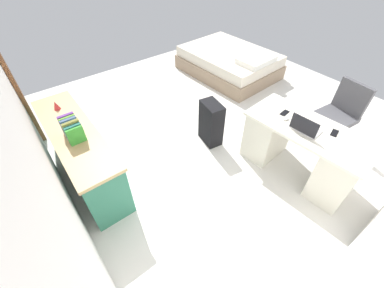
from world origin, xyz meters
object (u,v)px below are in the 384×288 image
(suitcase_black, at_px, (211,123))
(computer_mouse, at_px, (286,118))
(office_chair, at_px, (337,118))
(credenza, at_px, (82,154))
(cell_phone_by_mouse, at_px, (285,113))
(figurine_small, at_px, (56,105))
(bed, at_px, (229,62))
(desk, at_px, (301,149))
(cell_phone_near_laptop, at_px, (335,133))
(laptop, at_px, (305,127))

(suitcase_black, height_order, computer_mouse, computer_mouse)
(office_chair, height_order, credenza, office_chair)
(cell_phone_by_mouse, relative_size, figurine_small, 1.24)
(bed, xyz_separation_m, computer_mouse, (-2.27, 1.31, 0.51))
(office_chair, xyz_separation_m, suitcase_black, (1.10, 1.41, -0.09))
(suitcase_black, bearing_deg, office_chair, -118.10)
(desk, xyz_separation_m, cell_phone_near_laptop, (-0.22, -0.13, 0.36))
(bed, bearing_deg, figurine_small, 96.64)
(desk, height_order, office_chair, office_chair)
(cell_phone_by_mouse, bearing_deg, laptop, 155.67)
(credenza, relative_size, suitcase_black, 2.72)
(computer_mouse, height_order, cell_phone_by_mouse, computer_mouse)
(bed, distance_m, cell_phone_by_mouse, 2.55)
(bed, relative_size, cell_phone_near_laptop, 14.47)
(credenza, relative_size, computer_mouse, 18.00)
(suitcase_black, relative_size, cell_phone_by_mouse, 4.86)
(office_chair, height_order, cell_phone_by_mouse, office_chair)
(computer_mouse, bearing_deg, figurine_small, 44.00)
(laptop, distance_m, computer_mouse, 0.27)
(cell_phone_near_laptop, bearing_deg, desk, 15.97)
(desk, height_order, credenza, credenza)
(desk, bearing_deg, office_chair, -86.88)
(computer_mouse, distance_m, figurine_small, 2.83)
(cell_phone_near_laptop, height_order, figurine_small, figurine_small)
(office_chair, xyz_separation_m, laptop, (-0.04, 1.01, 0.37))
(office_chair, distance_m, suitcase_black, 1.79)
(desk, relative_size, cell_phone_near_laptop, 10.95)
(computer_mouse, bearing_deg, office_chair, -107.51)
(laptop, distance_m, cell_phone_by_mouse, 0.36)
(office_chair, bearing_deg, computer_mouse, 77.21)
(desk, xyz_separation_m, laptop, (0.01, 0.10, 0.40))
(suitcase_black, distance_m, cell_phone_near_laptop, 1.56)
(laptop, bearing_deg, credenza, 52.68)
(office_chair, relative_size, credenza, 0.52)
(desk, height_order, bed, desk)
(credenza, height_order, figurine_small, figurine_small)
(computer_mouse, height_order, figurine_small, figurine_small)
(cell_phone_by_mouse, bearing_deg, computer_mouse, 127.37)
(computer_mouse, relative_size, cell_phone_near_laptop, 0.74)
(office_chair, distance_m, bed, 2.52)
(credenza, height_order, cell_phone_by_mouse, credenza)
(cell_phone_near_laptop, xyz_separation_m, cell_phone_by_mouse, (0.58, 0.13, 0.00))
(desk, relative_size, bed, 0.76)
(office_chair, relative_size, cell_phone_near_laptop, 6.91)
(desk, height_order, computer_mouse, computer_mouse)
(figurine_small, bearing_deg, laptop, -135.30)
(credenza, xyz_separation_m, suitcase_black, (-0.47, -1.71, -0.05))
(office_chair, xyz_separation_m, computer_mouse, (0.23, 1.00, 0.33))
(laptop, bearing_deg, office_chair, -87.94)
(office_chair, distance_m, credenza, 3.49)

